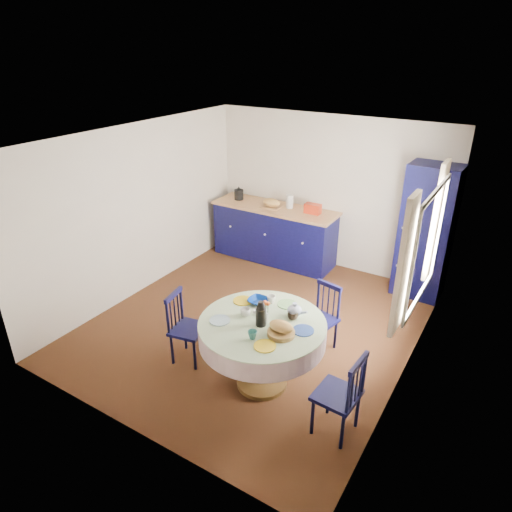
{
  "coord_description": "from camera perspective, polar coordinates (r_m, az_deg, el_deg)",
  "views": [
    {
      "loc": [
        2.76,
        -4.47,
        3.52
      ],
      "look_at": [
        -0.12,
        0.2,
        0.91
      ],
      "focal_mm": 32.0,
      "sensor_mm": 36.0,
      "label": 1
    }
  ],
  "objects": [
    {
      "name": "mug_a",
      "position": [
        4.94,
        -1.33,
        -7.04
      ],
      "size": [
        0.11,
        0.11,
        0.09
      ],
      "primitive_type": "imported",
      "color": "silver",
      "rests_on": "dining_table"
    },
    {
      "name": "cobalt_bowl",
      "position": [
        5.16,
        0.29,
        -5.66
      ],
      "size": [
        0.23,
        0.23,
        0.06
      ],
      "primitive_type": "imported",
      "color": "navy",
      "rests_on": "dining_table"
    },
    {
      "name": "pantry_cabinet",
      "position": [
        7.03,
        20.48,
        2.76
      ],
      "size": [
        0.72,
        0.53,
        2.0
      ],
      "rotation": [
        0.0,
        0.0,
        -0.04
      ],
      "color": "black",
      "rests_on": "floor"
    },
    {
      "name": "wall_right",
      "position": [
        5.07,
        19.58,
        -2.74
      ],
      "size": [
        0.02,
        4.5,
        2.5
      ],
      "primitive_type": "cube",
      "color": "silver",
      "rests_on": "floor"
    },
    {
      "name": "mug_c",
      "position": [
        4.89,
        4.63,
        -7.42
      ],
      "size": [
        0.11,
        0.11,
        0.09
      ],
      "primitive_type": "imported",
      "color": "black",
      "rests_on": "dining_table"
    },
    {
      "name": "mug_b",
      "position": [
        4.59,
        -0.44,
        -9.83
      ],
      "size": [
        0.1,
        0.1,
        0.09
      ],
      "primitive_type": "imported",
      "color": "#31736B",
      "rests_on": "dining_table"
    },
    {
      "name": "chair_left",
      "position": [
        5.51,
        -8.79,
        -8.75
      ],
      "size": [
        0.44,
        0.46,
        0.88
      ],
      "rotation": [
        0.0,
        0.0,
        1.76
      ],
      "color": "black",
      "rests_on": "floor"
    },
    {
      "name": "wall_left",
      "position": [
        6.91,
        -14.38,
        5.48
      ],
      "size": [
        0.02,
        4.5,
        2.5
      ],
      "primitive_type": "cube",
      "color": "silver",
      "rests_on": "floor"
    },
    {
      "name": "mug_d",
      "position": [
        5.16,
        1.91,
        -5.44
      ],
      "size": [
        0.1,
        0.1,
        0.09
      ],
      "primitive_type": "imported",
      "color": "silver",
      "rests_on": "dining_table"
    },
    {
      "name": "ceiling",
      "position": [
        5.35,
        -0.06,
        14.47
      ],
      "size": [
        4.5,
        4.5,
        0.0
      ],
      "primitive_type": "plane",
      "rotation": [
        3.14,
        0.0,
        0.0
      ],
      "color": "white",
      "rests_on": "wall_back"
    },
    {
      "name": "dining_table",
      "position": [
        4.92,
        0.87,
        -9.52
      ],
      "size": [
        1.36,
        1.36,
        1.1
      ],
      "color": "brown",
      "rests_on": "floor"
    },
    {
      "name": "chair_right",
      "position": [
        4.59,
        10.58,
        -16.66
      ],
      "size": [
        0.42,
        0.44,
        0.93
      ],
      "rotation": [
        0.0,
        0.0,
        -1.64
      ],
      "color": "black",
      "rests_on": "floor"
    },
    {
      "name": "floor",
      "position": [
        6.32,
        -0.05,
        -8.36
      ],
      "size": [
        4.5,
        4.5,
        0.0
      ],
      "primitive_type": "plane",
      "color": "black",
      "rests_on": "ground"
    },
    {
      "name": "window",
      "position": [
        5.23,
        20.3,
        1.37
      ],
      "size": [
        0.1,
        1.74,
        1.45
      ],
      "color": "white",
      "rests_on": "wall_right"
    },
    {
      "name": "wall_back",
      "position": [
        7.61,
        8.96,
        7.8
      ],
      "size": [
        4.0,
        0.02,
        2.5
      ],
      "primitive_type": "cube",
      "color": "silver",
      "rests_on": "floor"
    },
    {
      "name": "chair_far",
      "position": [
        5.7,
        8.15,
        -7.58
      ],
      "size": [
        0.45,
        0.44,
        0.86
      ],
      "rotation": [
        0.0,
        0.0,
        -0.22
      ],
      "color": "black",
      "rests_on": "floor"
    },
    {
      "name": "kitchen_counter",
      "position": [
        7.89,
        2.29,
        2.93
      ],
      "size": [
        2.17,
        0.69,
        1.21
      ],
      "rotation": [
        0.0,
        0.0,
        0.01
      ],
      "color": "black",
      "rests_on": "floor"
    }
  ]
}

